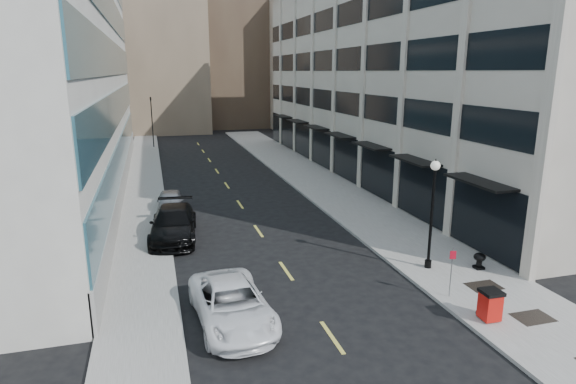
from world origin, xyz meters
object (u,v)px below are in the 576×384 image
trash_bin (490,304)px  sign_post (452,265)px  car_white_van (232,304)px  car_black_pickup (173,224)px  car_silver_sedan (170,202)px  lamppost (432,205)px  urn_planter (479,259)px  traffic_signal (151,100)px

trash_bin → sign_post: bearing=99.9°
car_white_van → car_black_pickup: bearing=95.3°
car_white_van → car_black_pickup: size_ratio=0.92×
trash_bin → sign_post: sign_post is taller
car_silver_sedan → sign_post: (10.35, -16.05, 0.83)m
lamppost → sign_post: (-0.79, -2.89, -1.66)m
car_white_van → car_silver_sedan: bearing=92.0°
sign_post → urn_planter: (2.99, 2.12, -0.92)m
traffic_signal → urn_planter: size_ratio=9.16×
car_black_pickup → lamppost: 13.81m
lamppost → sign_post: 3.42m
trash_bin → lamppost: 5.51m
urn_planter → sign_post: bearing=-144.7°
traffic_signal → urn_planter: bearing=-71.7°
car_white_van → trash_bin: (9.10, -2.61, 0.02)m
car_black_pickup → car_silver_sedan: (0.06, 5.41, -0.16)m
car_black_pickup → sign_post: sign_post is taller
urn_planter → car_black_pickup: bearing=147.6°
car_silver_sedan → trash_bin: (10.64, -18.09, 0.07)m
traffic_signal → car_white_van: bearing=-87.0°
sign_post → trash_bin: bearing=-69.1°
traffic_signal → urn_planter: (14.10, -42.51, -5.10)m
car_black_pickup → urn_planter: 15.88m
traffic_signal → sign_post: 46.19m
car_black_pickup → trash_bin: car_black_pickup is taller
lamppost → sign_post: lamppost is taller
car_white_van → trash_bin: car_white_van is taller
car_white_van → urn_planter: car_white_van is taller
trash_bin → urn_planter: trash_bin is taller
urn_planter → car_silver_sedan: bearing=133.8°
lamppost → urn_planter: 3.48m
traffic_signal → car_silver_sedan: traffic_signal is taller
car_white_van → car_silver_sedan: size_ratio=1.32×
lamppost → sign_post: size_ratio=2.45×
traffic_signal → urn_planter: 45.08m
car_silver_sedan → lamppost: 17.42m
car_silver_sedan → car_white_van: bearing=-81.5°
car_white_van → sign_post: bearing=-7.4°
trash_bin → lamppost: bearing=86.0°
car_black_pickup → trash_bin: size_ratio=5.09×
car_black_pickup → trash_bin: (10.70, -12.68, -0.09)m
car_white_van → sign_post: sign_post is taller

